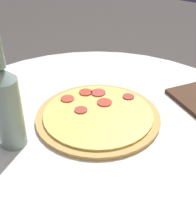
# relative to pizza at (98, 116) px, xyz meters

# --- Properties ---
(table) EXTENTS (0.96, 0.96, 0.74)m
(table) POSITION_rel_pizza_xyz_m (0.04, 0.02, -0.20)
(table) COLOR silver
(table) RESTS_ON ground_plane
(pizza) EXTENTS (0.33, 0.33, 0.02)m
(pizza) POSITION_rel_pizza_xyz_m (0.00, 0.00, 0.00)
(pizza) COLOR tan
(pizza) RESTS_ON table
(beer_bottle) EXTENTS (0.06, 0.06, 0.29)m
(beer_bottle) POSITION_rel_pizza_xyz_m (0.20, -0.11, 0.10)
(beer_bottle) COLOR gray
(beer_bottle) RESTS_ON table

